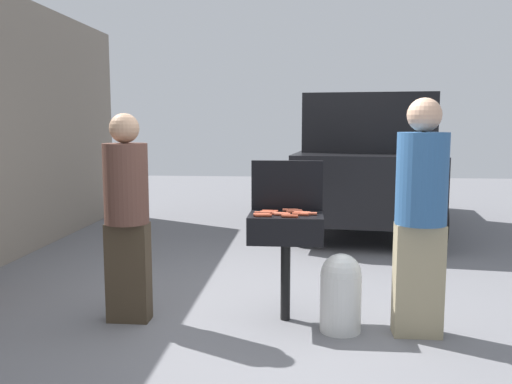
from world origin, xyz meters
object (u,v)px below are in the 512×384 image
object	(u,v)px
hot_dog_7	(271,211)
hot_dog_2	(294,211)
hot_dog_6	(263,213)
hot_dog_12	(269,212)
propane_tank	(341,291)
person_right	(421,209)
hot_dog_4	(295,212)
hot_dog_1	(280,214)
hot_dog_11	(282,214)
hot_dog_10	(302,213)
hot_dog_9	(290,210)
person_left	(127,210)
parked_minivan	(368,161)
hot_dog_0	(300,214)
bbq_grill	(286,231)
hot_dog_3	(262,215)
hot_dog_5	(290,216)
hot_dog_8	(309,214)
hot_dog_13	(263,215)

from	to	relation	value
hot_dog_7	hot_dog_2	bearing A→B (deg)	16.57
hot_dog_6	hot_dog_12	xyz separation A→B (m)	(0.05, 0.03, 0.00)
propane_tank	person_right	world-z (taller)	person_right
hot_dog_4	hot_dog_1	bearing A→B (deg)	-136.78
hot_dog_11	person_right	size ratio (longest dim) A/B	0.07
hot_dog_10	hot_dog_9	bearing A→B (deg)	126.45
person_left	person_right	size ratio (longest dim) A/B	0.94
parked_minivan	hot_dog_2	bearing A→B (deg)	82.51
hot_dog_12	propane_tank	size ratio (longest dim) A/B	0.21
hot_dog_0	hot_dog_11	size ratio (longest dim) A/B	1.00
hot_dog_0	hot_dog_6	bearing A→B (deg)	172.80
person_right	bbq_grill	bearing A→B (deg)	-2.94
hot_dog_1	person_right	size ratio (longest dim) A/B	0.07
hot_dog_1	hot_dog_11	size ratio (longest dim) A/B	1.00
hot_dog_11	parked_minivan	size ratio (longest dim) A/B	0.03
hot_dog_0	bbq_grill	bearing A→B (deg)	149.00
hot_dog_0	hot_dog_3	size ratio (longest dim) A/B	1.00
hot_dog_0	hot_dog_10	bearing A→B (deg)	78.70
hot_dog_4	hot_dog_6	bearing A→B (deg)	-162.13
hot_dog_2	hot_dog_5	bearing A→B (deg)	-95.63
hot_dog_3	hot_dog_8	xyz separation A→B (m)	(0.37, 0.09, 0.00)
hot_dog_5	hot_dog_8	xyz separation A→B (m)	(0.15, 0.13, 0.00)
hot_dog_0	hot_dog_12	world-z (taller)	same
person_right	hot_dog_0	bearing A→B (deg)	-0.33
hot_dog_9	person_left	world-z (taller)	person_left
hot_dog_9	hot_dog_13	world-z (taller)	same
hot_dog_0	hot_dog_9	world-z (taller)	same
bbq_grill	hot_dog_6	world-z (taller)	hot_dog_6
hot_dog_1	hot_dog_9	world-z (taller)	same
hot_dog_0	hot_dog_13	world-z (taller)	same
hot_dog_13	person_left	size ratio (longest dim) A/B	0.08
hot_dog_2	hot_dog_12	world-z (taller)	same
hot_dog_8	hot_dog_11	bearing A→B (deg)	-166.20
hot_dog_11	propane_tank	xyz separation A→B (m)	(0.46, -0.13, -0.58)
person_right	hot_dog_4	bearing A→B (deg)	-6.72
hot_dog_6	hot_dog_7	bearing A→B (deg)	51.99
hot_dog_9	person_left	bearing A→B (deg)	-168.65
hot_dog_9	propane_tank	world-z (taller)	hot_dog_9
hot_dog_2	hot_dog_9	distance (m)	0.04
hot_dog_1	parked_minivan	size ratio (longest dim) A/B	0.03
hot_dog_0	hot_dog_7	distance (m)	0.27
hot_dog_2	person_left	xyz separation A→B (m)	(-1.34, -0.23, 0.02)
hot_dog_6	hot_dog_10	xyz separation A→B (m)	(0.32, 0.03, 0.00)
hot_dog_7	hot_dog_8	bearing A→B (deg)	-14.66
hot_dog_8	parked_minivan	size ratio (longest dim) A/B	0.03
hot_dog_12	hot_dog_13	bearing A→B (deg)	-101.54
hot_dog_4	hot_dog_5	bearing A→B (deg)	-98.89
hot_dog_2	hot_dog_4	world-z (taller)	same
hot_dog_2	person_right	bearing A→B (deg)	-19.70
hot_dog_9	hot_dog_12	world-z (taller)	same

